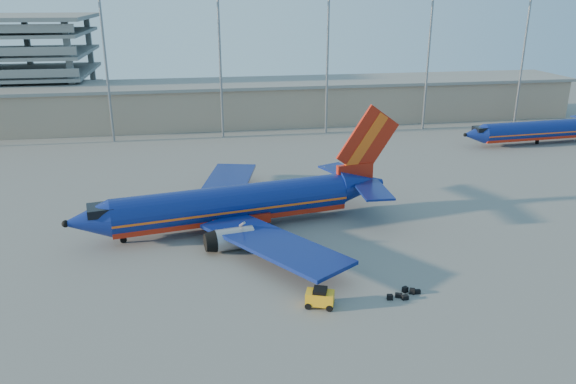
% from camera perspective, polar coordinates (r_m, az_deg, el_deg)
% --- Properties ---
extents(ground, '(220.00, 220.00, 0.00)m').
position_cam_1_polar(ground, '(64.61, 0.46, -3.86)').
color(ground, slate).
rests_on(ground, ground).
extents(terminal_building, '(122.00, 16.00, 8.50)m').
position_cam_1_polar(terminal_building, '(120.08, 0.19, 9.27)').
color(terminal_building, gray).
rests_on(terminal_building, ground).
extents(light_mast_row, '(101.60, 1.60, 28.65)m').
position_cam_1_polar(light_mast_row, '(105.83, -1.38, 15.11)').
color(light_mast_row, gray).
rests_on(light_mast_row, ground).
extents(aircraft_main, '(39.00, 37.20, 13.29)m').
position_cam_1_polar(aircraft_main, '(64.67, -4.86, -1.20)').
color(aircraft_main, navy).
rests_on(aircraft_main, ground).
extents(aircraft_second, '(32.38, 12.58, 10.96)m').
position_cam_1_polar(aircraft_second, '(111.48, 24.47, 5.77)').
color(aircraft_second, navy).
rests_on(aircraft_second, ground).
extents(baggage_tug, '(2.79, 2.22, 1.75)m').
position_cam_1_polar(baggage_tug, '(49.26, 3.26, -10.63)').
color(baggage_tug, gold).
rests_on(baggage_tug, ground).
extents(luggage_pile, '(3.36, 1.76, 0.52)m').
position_cam_1_polar(luggage_pile, '(52.15, 11.73, -10.09)').
color(luggage_pile, black).
rests_on(luggage_pile, ground).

